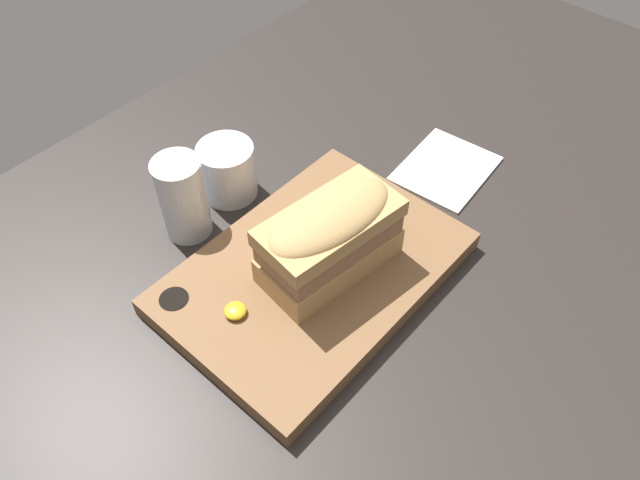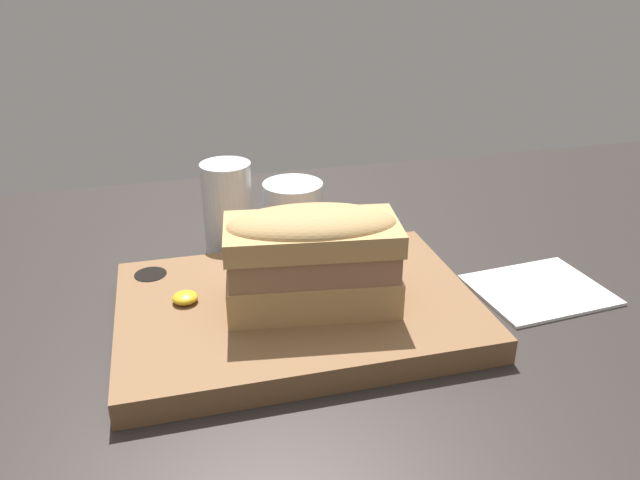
# 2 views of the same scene
# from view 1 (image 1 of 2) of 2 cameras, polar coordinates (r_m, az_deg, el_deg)

# --- Properties ---
(dining_table) EXTENTS (1.63, 1.02, 0.02)m
(dining_table) POSITION_cam_1_polar(r_m,az_deg,el_deg) (0.84, 3.52, -2.29)
(dining_table) COLOR #282321
(dining_table) RESTS_ON ground
(serving_board) EXTENTS (0.38, 0.26, 0.03)m
(serving_board) POSITION_cam_1_polar(r_m,az_deg,el_deg) (0.80, -0.63, -3.01)
(serving_board) COLOR brown
(serving_board) RESTS_ON dining_table
(sandwich) EXTENTS (0.19, 0.11, 0.11)m
(sandwich) POSITION_cam_1_polar(r_m,az_deg,el_deg) (0.75, 0.89, 0.44)
(sandwich) COLOR tan
(sandwich) RESTS_ON serving_board
(mustard_dollop) EXTENTS (0.03, 0.03, 0.01)m
(mustard_dollop) POSITION_cam_1_polar(r_m,az_deg,el_deg) (0.75, -7.75, -6.43)
(mustard_dollop) COLOR gold
(mustard_dollop) RESTS_ON serving_board
(water_glass) EXTENTS (0.06, 0.06, 0.12)m
(water_glass) POSITION_cam_1_polar(r_m,az_deg,el_deg) (0.85, -12.37, 3.41)
(water_glass) COLOR silver
(water_glass) RESTS_ON dining_table
(wine_glass) EXTENTS (0.08, 0.08, 0.08)m
(wine_glass) POSITION_cam_1_polar(r_m,az_deg,el_deg) (0.90, -8.43, 6.16)
(wine_glass) COLOR silver
(wine_glass) RESTS_ON dining_table
(napkin) EXTENTS (0.16, 0.13, 0.00)m
(napkin) POSITION_cam_1_polar(r_m,az_deg,el_deg) (0.97, 11.43, 6.40)
(napkin) COLOR white
(napkin) RESTS_ON dining_table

